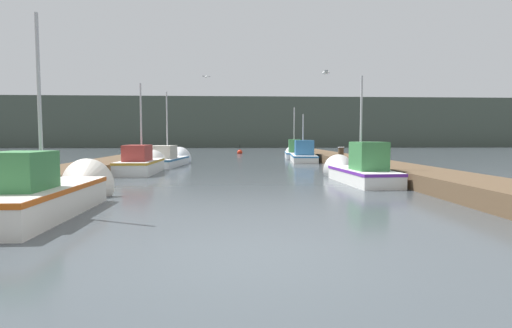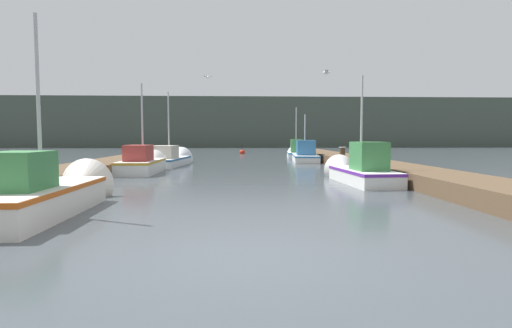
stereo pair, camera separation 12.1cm
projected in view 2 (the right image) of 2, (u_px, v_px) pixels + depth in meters
ground_plane at (244, 257)px, 5.67m from camera, size 200.00×200.00×0.00m
dock_left at (116, 164)px, 21.29m from camera, size 2.21×40.00×0.52m
dock_right at (358, 163)px, 21.90m from camera, size 2.21×40.00×0.52m
distant_shore_ridge at (238, 124)px, 68.54m from camera, size 120.00×16.00×7.78m
fishing_boat_0 at (48, 193)px, 9.07m from camera, size 1.63×5.16×4.77m
fishing_boat_1 at (358, 170)px, 14.98m from camera, size 1.67×4.86×4.33m
fishing_boat_2 at (144, 163)px, 18.87m from camera, size 1.54×4.74×4.56m
fishing_boat_3 at (170, 159)px, 23.63m from camera, size 2.20×5.70×4.82m
fishing_boat_4 at (304, 155)px, 27.95m from camera, size 2.08×6.01×3.74m
fishing_boat_5 at (296, 152)px, 32.07m from camera, size 1.81×4.99×4.42m
mooring_piling_0 at (160, 153)px, 28.39m from camera, size 0.37×0.37×1.00m
mooring_piling_1 at (342, 157)px, 21.61m from camera, size 0.35×0.35×1.14m
channel_buoy at (242, 152)px, 39.13m from camera, size 0.52×0.52×1.02m
seagull_lead at (326, 73)px, 14.48m from camera, size 0.30×0.56×0.12m
seagull_1 at (208, 77)px, 24.21m from camera, size 0.54×0.37×0.12m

